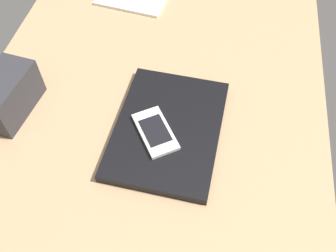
% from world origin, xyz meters
% --- Properties ---
extents(desk_surface, '(1.20, 0.80, 0.03)m').
position_xyz_m(desk_surface, '(0.00, 0.00, 0.01)').
color(desk_surface, tan).
rests_on(desk_surface, ground).
extents(laptop_closed, '(0.31, 0.24, 0.02)m').
position_xyz_m(laptop_closed, '(-0.01, 0.06, 0.04)').
color(laptop_closed, black).
rests_on(laptop_closed, desk_surface).
extents(cell_phone_on_laptop, '(0.13, 0.12, 0.01)m').
position_xyz_m(cell_phone_on_laptop, '(0.01, 0.03, 0.05)').
color(cell_phone_on_laptop, silver).
rests_on(cell_phone_on_laptop, laptop_closed).
extents(desk_organizer, '(0.16, 0.10, 0.09)m').
position_xyz_m(desk_organizer, '(-0.02, -0.30, 0.08)').
color(desk_organizer, '#2D2D33').
rests_on(desk_organizer, desk_surface).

